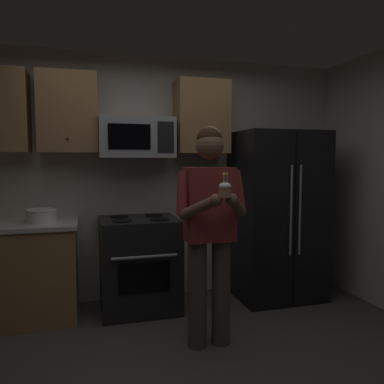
{
  "coord_description": "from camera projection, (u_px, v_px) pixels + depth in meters",
  "views": [
    {
      "loc": [
        -0.65,
        -2.36,
        1.5
      ],
      "look_at": [
        0.14,
        0.46,
        1.25
      ],
      "focal_mm": 35.43,
      "sensor_mm": 36.0,
      "label": 1
    }
  ],
  "objects": [
    {
      "name": "bowl_large_white",
      "position": [
        41.0,
        216.0,
        3.49
      ],
      "size": [
        0.27,
        0.27,
        0.13
      ],
      "color": "white",
      "rests_on": "counter_left"
    },
    {
      "name": "wall_back",
      "position": [
        147.0,
        178.0,
        4.13
      ],
      "size": [
        4.4,
        0.1,
        2.6
      ],
      "primitive_type": "cube",
      "color": "beige",
      "rests_on": "ground"
    },
    {
      "name": "oven_range",
      "position": [
        139.0,
        264.0,
        3.79
      ],
      "size": [
        0.76,
        0.7,
        0.93
      ],
      "color": "black",
      "rests_on": "ground"
    },
    {
      "name": "cabinet_row_upper",
      "position": [
        76.0,
        113.0,
        3.67
      ],
      "size": [
        2.78,
        0.36,
        0.76
      ],
      "color": "#9E7247"
    },
    {
      "name": "person",
      "position": [
        210.0,
        224.0,
        2.99
      ],
      "size": [
        0.6,
        0.48,
        1.76
      ],
      "color": "#4C4742",
      "rests_on": "ground"
    },
    {
      "name": "cupcake",
      "position": [
        225.0,
        189.0,
        2.65
      ],
      "size": [
        0.09,
        0.09,
        0.17
      ],
      "color": "#A87F56"
    },
    {
      "name": "microwave",
      "position": [
        136.0,
        138.0,
        3.8
      ],
      "size": [
        0.74,
        0.41,
        0.4
      ],
      "color": "#9EA0A5"
    },
    {
      "name": "ground_plane",
      "position": [
        190.0,
        381.0,
        2.57
      ],
      "size": [
        6.0,
        6.0,
        0.0
      ],
      "primitive_type": "plane",
      "color": "#474442"
    },
    {
      "name": "refrigerator",
      "position": [
        277.0,
        215.0,
        4.12
      ],
      "size": [
        0.9,
        0.75,
        1.8
      ],
      "color": "black",
      "rests_on": "ground"
    }
  ]
}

